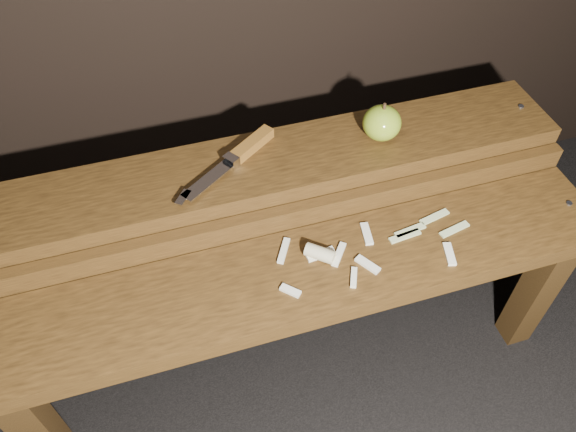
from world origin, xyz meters
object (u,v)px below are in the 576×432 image
object	(u,v)px
bench_front_tier	(307,295)
bench_rear_tier	(273,191)
knife	(241,153)
apple	(382,123)

from	to	relation	value
bench_front_tier	bench_rear_tier	world-z (taller)	bench_rear_tier
bench_rear_tier	knife	size ratio (longest dim) A/B	5.32
bench_front_tier	knife	xyz separation A→B (m)	(-0.06, 0.25, 0.16)
apple	knife	distance (m)	0.29
bench_rear_tier	bench_front_tier	bearing A→B (deg)	-90.00
bench_rear_tier	apple	bearing A→B (deg)	1.08
bench_front_tier	apple	distance (m)	0.37
bench_rear_tier	apple	world-z (taller)	apple
bench_front_tier	bench_rear_tier	bearing A→B (deg)	90.00
knife	bench_rear_tier	bearing A→B (deg)	-25.90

